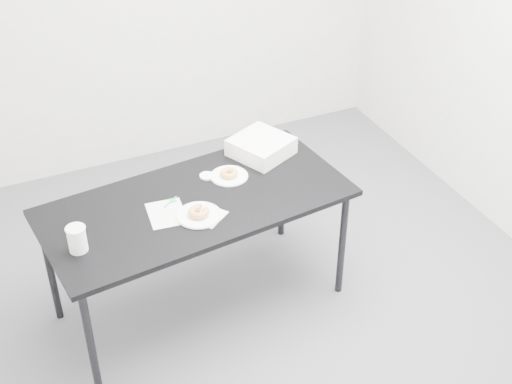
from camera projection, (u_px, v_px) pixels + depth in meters
name	position (u px, v px, depth m)	size (l,w,h in m)	color
floor	(242.00, 313.00, 4.35)	(4.00, 4.00, 0.00)	#4A4A4F
table	(197.00, 209.00, 4.01)	(1.80, 0.99, 0.78)	black
scorecard	(167.00, 213.00, 3.87)	(0.19, 0.25, 0.00)	silver
logo_patch	(173.00, 200.00, 3.97)	(0.04, 0.04, 0.00)	green
pen	(170.00, 202.00, 3.95)	(0.01, 0.01, 0.12)	#0D948D
napkin	(207.00, 216.00, 3.85)	(0.17, 0.17, 0.00)	silver
plate_near	(199.00, 215.00, 3.85)	(0.25, 0.25, 0.01)	white
donut_near	(199.00, 212.00, 3.83)	(0.12, 0.12, 0.04)	gold
plate_far	(229.00, 176.00, 4.17)	(0.22, 0.22, 0.01)	white
donut_far	(229.00, 173.00, 4.16)	(0.10, 0.10, 0.03)	gold
coffee_cup	(77.00, 239.00, 3.58)	(0.09, 0.09, 0.14)	white
cup_lid	(207.00, 176.00, 4.16)	(0.09, 0.09, 0.01)	white
bakery_box	(261.00, 146.00, 4.34)	(0.32, 0.32, 0.11)	white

